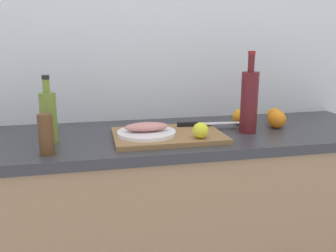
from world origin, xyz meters
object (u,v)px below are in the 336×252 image
white_plate (146,133)px  lemon_0 (201,130)px  olive_oil_bottle (49,116)px  cutting_board (168,135)px  chef_knife (201,124)px  fish_fillet (146,127)px  pepper_mill (46,134)px  wine_bottle (249,101)px

white_plate → lemon_0: lemon_0 is taller
olive_oil_bottle → cutting_board: bearing=-3.8°
lemon_0 → cutting_board: bearing=135.8°
chef_knife → olive_oil_bottle: olive_oil_bottle is taller
lemon_0 → olive_oil_bottle: olive_oil_bottle is taller
fish_fillet → pepper_mill: pepper_mill is taller
lemon_0 → pepper_mill: size_ratio=0.43×
lemon_0 → fish_fillet: bearing=153.9°
white_plate → olive_oil_bottle: size_ratio=0.90×
wine_bottle → chef_knife: bearing=156.0°
fish_fillet → lemon_0: size_ratio=2.86×
cutting_board → pepper_mill: 0.48m
lemon_0 → wine_bottle: 0.29m
fish_fillet → olive_oil_bottle: size_ratio=0.68×
chef_knife → pepper_mill: size_ratio=2.01×
white_plate → pepper_mill: pepper_mill is taller
white_plate → wine_bottle: (0.45, 0.02, 0.11)m
wine_bottle → pepper_mill: size_ratio=2.42×
olive_oil_bottle → pepper_mill: bearing=-87.8°
cutting_board → lemon_0: size_ratio=7.15×
white_plate → lemon_0: (0.20, -0.10, 0.02)m
cutting_board → chef_knife: bearing=28.9°
olive_oil_bottle → pepper_mill: 0.16m
chef_knife → olive_oil_bottle: bearing=-169.4°
lemon_0 → wine_bottle: size_ratio=0.18×
white_plate → pepper_mill: (-0.37, -0.12, 0.04)m
cutting_board → white_plate: 0.09m
white_plate → lemon_0: 0.22m
cutting_board → wine_bottle: size_ratio=1.27×
cutting_board → olive_oil_bottle: size_ratio=1.69×
lemon_0 → wine_bottle: wine_bottle is taller
olive_oil_bottle → pepper_mill: (0.01, -0.16, -0.03)m
wine_bottle → lemon_0: bearing=-155.3°
cutting_board → olive_oil_bottle: olive_oil_bottle is taller
wine_bottle → pepper_mill: bearing=-170.5°
chef_knife → wine_bottle: size_ratio=0.83×
chef_knife → olive_oil_bottle: size_ratio=1.10×
fish_fillet → lemon_0: 0.22m
cutting_board → lemon_0: bearing=-44.2°
fish_fillet → pepper_mill: (-0.37, -0.12, 0.02)m
cutting_board → pepper_mill: pepper_mill is taller
fish_fillet → pepper_mill: size_ratio=1.23×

